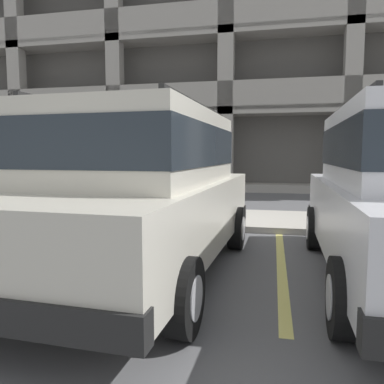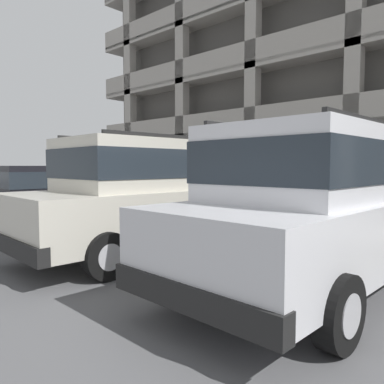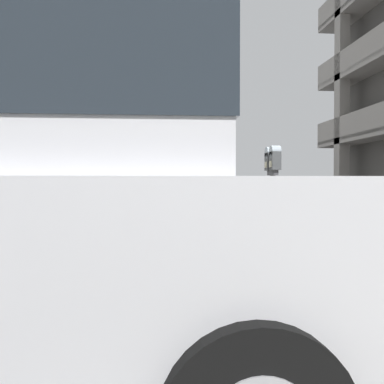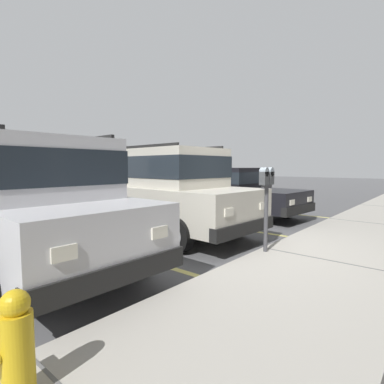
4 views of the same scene
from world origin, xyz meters
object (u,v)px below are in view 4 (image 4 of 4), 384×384
object	(u,v)px
red_sedan	(232,190)
fire_hydrant	(16,344)
dark_hatchback	(29,198)
silver_suv	(161,187)
parking_meter_near	(267,189)

from	to	relation	value
red_sedan	fire_hydrant	distance (m)	8.23
dark_hatchback	fire_hydrant	distance (m)	3.23
silver_suv	fire_hydrant	xyz separation A→B (m)	(4.25, 3.10, -0.62)
red_sedan	dark_hatchback	world-z (taller)	dark_hatchback
silver_suv	dark_hatchback	bearing A→B (deg)	6.20
dark_hatchback	fire_hydrant	bearing A→B (deg)	68.57
silver_suv	dark_hatchback	world-z (taller)	same
red_sedan	parking_meter_near	size ratio (longest dim) A/B	3.18
parking_meter_near	red_sedan	bearing A→B (deg)	-140.17
silver_suv	fire_hydrant	world-z (taller)	silver_suv
silver_suv	parking_meter_near	distance (m)	2.82
dark_hatchback	fire_hydrant	size ratio (longest dim) A/B	6.90
red_sedan	dark_hatchback	xyz separation A→B (m)	(6.32, 0.32, 0.27)
dark_hatchback	red_sedan	bearing A→B (deg)	-175.54
fire_hydrant	silver_suv	bearing A→B (deg)	-143.88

